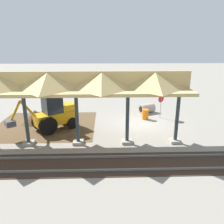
{
  "coord_description": "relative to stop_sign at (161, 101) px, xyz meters",
  "views": [
    {
      "loc": [
        2.95,
        17.42,
        6.52
      ],
      "look_at": [
        2.46,
        1.72,
        1.6
      ],
      "focal_mm": 35.0,
      "sensor_mm": 36.0,
      "label": 1
    }
  ],
  "objects": [
    {
      "name": "backhoe",
      "position": [
        9.04,
        2.55,
        -0.34
      ],
      "size": [
        4.87,
        4.08,
        2.82
      ],
      "color": "orange",
      "rests_on": "ground"
    },
    {
      "name": "dirt_mound",
      "position": [
        11.1,
        0.67,
        -1.61
      ],
      "size": [
        5.13,
        5.13,
        2.1
      ],
      "primitive_type": "cone",
      "color": "brown",
      "rests_on": "ground"
    },
    {
      "name": "rail_tracks",
      "position": [
        2.05,
        7.95,
        -1.58
      ],
      "size": [
        60.0,
        2.58,
        0.15
      ],
      "color": "slate",
      "rests_on": "ground"
    },
    {
      "name": "ground_plane",
      "position": [
        2.05,
        1.42,
        -1.61
      ],
      "size": [
        120.0,
        120.0,
        0.0
      ],
      "primitive_type": "plane",
      "color": "gray"
    },
    {
      "name": "concrete_pipe",
      "position": [
        0.91,
        -1.66,
        -1.15
      ],
      "size": [
        1.69,
        1.43,
        0.91
      ],
      "color": "#9E9384",
      "rests_on": "ground"
    },
    {
      "name": "platform_canopy",
      "position": [
        8.54,
        5.19,
        2.56
      ],
      "size": [
        17.87,
        3.2,
        4.9
      ],
      "color": "#9E998E",
      "rests_on": "ground"
    },
    {
      "name": "dirt_work_zone",
      "position": [
        10.01,
        1.56,
        -1.6
      ],
      "size": [
        8.17,
        7.0,
        0.01
      ],
      "primitive_type": "cube",
      "color": "brown",
      "rests_on": "ground"
    },
    {
      "name": "stop_sign",
      "position": [
        0.0,
        0.0,
        0.0
      ],
      "size": [
        0.61,
        0.5,
        2.23
      ],
      "color": "gray",
      "rests_on": "ground"
    },
    {
      "name": "traffic_barrel",
      "position": [
        1.42,
        0.26,
        -1.16
      ],
      "size": [
        0.56,
        0.56,
        0.9
      ],
      "primitive_type": "cylinder",
      "color": "orange",
      "rests_on": "ground"
    }
  ]
}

